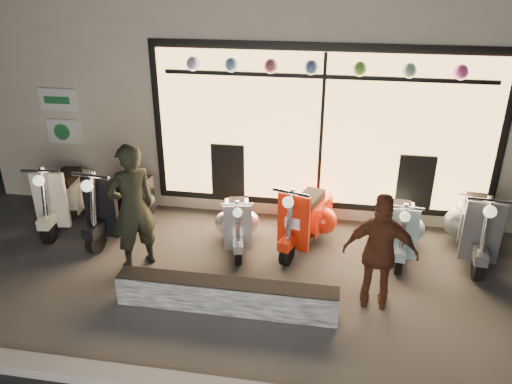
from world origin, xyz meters
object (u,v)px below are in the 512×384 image
at_px(scooter_red, 308,215).
at_px(scooter_silver, 237,220).
at_px(man, 132,207).
at_px(woman, 380,253).
at_px(graffiti_barrier, 226,296).

bearing_deg(scooter_red, scooter_silver, -151.21).
bearing_deg(man, woman, 129.27).
distance_m(scooter_red, man, 2.61).
distance_m(graffiti_barrier, scooter_silver, 1.68).
relative_size(graffiti_barrier, man, 1.51).
bearing_deg(man, scooter_red, 161.31).
relative_size(graffiti_barrier, scooter_red, 1.84).
bearing_deg(man, scooter_silver, 170.81).
bearing_deg(scooter_silver, graffiti_barrier, -95.62).
height_order(graffiti_barrier, man, man).
xyz_separation_m(graffiti_barrier, woman, (1.81, 0.39, 0.56)).
relative_size(graffiti_barrier, woman, 1.79).
relative_size(scooter_red, woman, 0.97).
bearing_deg(scooter_red, woman, -39.78).
relative_size(scooter_silver, man, 0.69).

